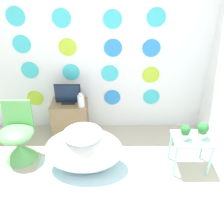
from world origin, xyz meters
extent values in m
plane|color=#BCB29E|center=(0.00, 0.00, 0.00)|extent=(12.00, 12.00, 0.00)
cube|color=white|center=(0.00, 1.75, 1.30)|extent=(4.42, 0.04, 2.60)
cylinder|color=#B2D633|center=(-0.86, 1.72, 0.52)|extent=(0.25, 0.01, 0.25)
cylinder|color=#2D8CE0|center=(-0.28, 1.72, 0.58)|extent=(0.25, 0.01, 0.25)
cylinder|color=#2D8CE0|center=(0.33, 1.72, 0.53)|extent=(0.25, 0.01, 0.25)
cylinder|color=#3DC6D6|center=(0.93, 1.72, 0.53)|extent=(0.25, 0.01, 0.25)
cylinder|color=#3DC6D6|center=(-0.87, 1.72, 0.97)|extent=(0.25, 0.01, 0.25)
cylinder|color=#3DC6D6|center=(-0.27, 1.72, 0.94)|extent=(0.25, 0.01, 0.25)
cylinder|color=#3DC6D6|center=(0.29, 1.72, 0.92)|extent=(0.25, 0.01, 0.25)
cylinder|color=#B2D633|center=(0.89, 1.72, 0.90)|extent=(0.25, 0.01, 0.25)
cylinder|color=#3DC6D6|center=(-0.92, 1.72, 1.35)|extent=(0.25, 0.01, 0.25)
cylinder|color=#B2D633|center=(-0.29, 1.72, 1.31)|extent=(0.25, 0.01, 0.25)
cylinder|color=#2D8CE0|center=(0.33, 1.72, 1.30)|extent=(0.25, 0.01, 0.25)
cylinder|color=#2D8CE0|center=(0.87, 1.72, 1.30)|extent=(0.25, 0.01, 0.25)
cylinder|color=#3DC6D6|center=(-0.93, 1.72, 1.72)|extent=(0.25, 0.01, 0.25)
cylinder|color=#3DC6D6|center=(-0.34, 1.72, 1.70)|extent=(0.25, 0.01, 0.25)
cylinder|color=#3DC6D6|center=(0.33, 1.72, 1.69)|extent=(0.25, 0.01, 0.25)
cylinder|color=#3DC6D6|center=(0.90, 1.72, 1.71)|extent=(0.25, 0.01, 0.25)
cube|color=silver|center=(-0.05, 0.60, 0.00)|extent=(1.24, 0.75, 0.01)
ellipsoid|color=white|center=(-0.04, 0.76, 0.28)|extent=(1.00, 0.60, 0.57)
cylinder|color=#B2DBEA|center=(-0.04, 0.76, 0.55)|extent=(0.49, 0.49, 0.01)
cone|color=#66C166|center=(-0.93, 0.94, 0.11)|extent=(0.43, 0.43, 0.23)
ellipsoid|color=#66C166|center=(-0.93, 0.94, 0.42)|extent=(0.46, 0.46, 0.16)
cube|color=#66C166|center=(-0.93, 1.11, 0.61)|extent=(0.39, 0.09, 0.39)
cube|color=#8E704C|center=(-0.32, 1.52, 0.27)|extent=(0.52, 0.36, 0.55)
cube|color=white|center=(-0.32, 1.34, 0.37)|extent=(0.44, 0.01, 0.15)
cube|color=black|center=(-0.32, 1.52, 0.56)|extent=(0.20, 0.12, 0.02)
cube|color=black|center=(-0.32, 1.52, 0.70)|extent=(0.38, 0.01, 0.29)
cube|color=#0F1E38|center=(-0.32, 1.51, 0.70)|extent=(0.36, 0.01, 0.27)
cylinder|color=white|center=(-0.12, 1.41, 0.64)|extent=(0.10, 0.10, 0.18)
cylinder|color=white|center=(-0.12, 1.41, 0.74)|extent=(0.05, 0.05, 0.03)
cube|color=#99E0D8|center=(1.32, 0.77, 0.47)|extent=(0.48, 0.37, 0.02)
cylinder|color=#99E0D8|center=(1.10, 0.61, 0.23)|extent=(0.03, 0.03, 0.45)
cylinder|color=#99E0D8|center=(1.53, 0.61, 0.23)|extent=(0.03, 0.03, 0.45)
cylinder|color=#99E0D8|center=(1.10, 0.93, 0.23)|extent=(0.03, 0.03, 0.45)
cylinder|color=#99E0D8|center=(1.53, 0.93, 0.23)|extent=(0.03, 0.03, 0.45)
cylinder|color=beige|center=(1.21, 0.75, 0.52)|extent=(0.10, 0.10, 0.09)
sphere|color=#2D7A38|center=(1.21, 0.75, 0.62)|extent=(0.12, 0.12, 0.12)
cylinder|color=beige|center=(1.42, 0.78, 0.52)|extent=(0.11, 0.11, 0.09)
sphere|color=#2D7A38|center=(1.42, 0.78, 0.62)|extent=(0.14, 0.14, 0.14)
camera|label=1|loc=(0.32, -1.81, 2.46)|focal=42.00mm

